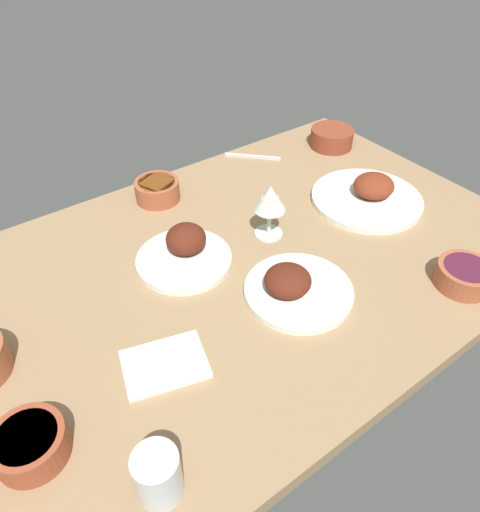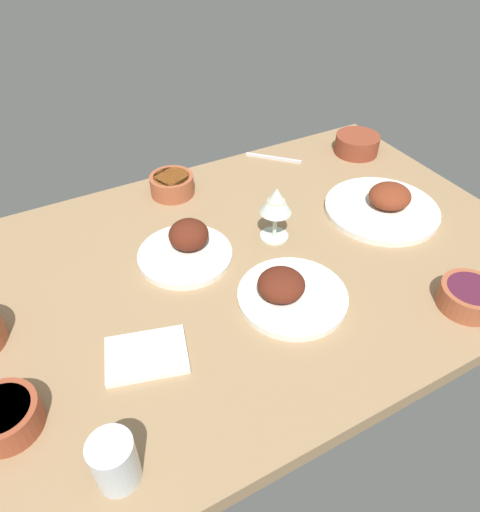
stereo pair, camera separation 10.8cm
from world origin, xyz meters
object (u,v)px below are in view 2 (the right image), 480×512
bowl_sauce (4,416)px  water_tumbler (114,462)px  wine_glass (276,203)px  bowl_soup (172,184)px  folded_napkin (147,355)px  plate_far_side (288,292)px  plate_near_viewer (187,246)px  bowl_onions (469,296)px  plate_center_main (384,205)px  bowl_cream (357,143)px  fork_loose (273,158)px

bowl_sauce → water_tumbler: water_tumbler is taller
bowl_sauce → wine_glass: 69.07cm
bowl_soup → folded_napkin: size_ratio=0.79×
plate_far_side → bowl_sauce: bearing=-177.3°
plate_near_viewer → bowl_sauce: plate_near_viewer is taller
bowl_soup → bowl_onions: (37.75, -68.73, -0.26)cm
bowl_sauce → folded_napkin: 25.06cm
plate_far_side → folded_napkin: plate_far_side is taller
plate_center_main → bowl_cream: plate_center_main is taller
bowl_soup → bowl_cream: (59.54, -5.77, 0.17)cm
bowl_onions → plate_far_side: bearing=148.8°
plate_far_side → bowl_sauce: size_ratio=2.02×
plate_far_side → bowl_cream: (53.60, 43.67, 1.06)cm
wine_glass → folded_napkin: (-40.22, -19.68, -9.33)cm
wine_glass → water_tumbler: bearing=-143.0°
water_tumbler → fork_loose: (71.55, 71.79, -4.27)cm
plate_near_viewer → bowl_cream: bearing=16.9°
plate_near_viewer → bowl_cream: size_ratio=1.63×
bowl_sauce → bowl_cream: bowl_cream is taller
bowl_sauce → folded_napkin: bearing=5.6°
plate_far_side → plate_center_main: 42.43cm
plate_center_main → bowl_cream: size_ratio=2.20×
bowl_soup → bowl_cream: size_ratio=0.89×
bowl_onions → fork_loose: size_ratio=0.69×
bowl_cream → wine_glass: (-44.95, -24.17, 6.77)cm
bowl_sauce → wine_glass: bearing=18.8°
bowl_onions → bowl_cream: 66.63cm
water_tumbler → fork_loose: size_ratio=0.53×
folded_napkin → fork_loose: size_ratio=0.87×
plate_center_main → bowl_sauce: 97.67cm
plate_near_viewer → bowl_sauce: 50.74cm
wine_glass → bowl_onions: bearing=-59.2°
plate_far_side → bowl_soup: 49.79cm
bowl_sauce → bowl_onions: bearing=-10.7°
bowl_cream → plate_near_viewer: bearing=-163.1°
bowl_cream → bowl_soup: bearing=174.5°
bowl_onions → bowl_soup: bearing=118.8°
bowl_soup → water_tumbler: bearing=-118.3°
bowl_onions → folded_napkin: bowl_onions is taller
wine_glass → water_tumbler: 64.78cm
plate_far_side → fork_loose: bearing=61.4°
fork_loose → plate_near_viewer: bearing=80.4°
folded_napkin → plate_center_main: bearing=12.2°
bowl_cream → plate_far_side: bearing=-140.8°
plate_center_main → bowl_sauce: plate_center_main is taller
wine_glass → fork_loose: wine_glass is taller
bowl_cream → water_tumbler: 115.28cm
bowl_onions → bowl_cream: bearing=70.9°
plate_center_main → water_tumbler: 89.51cm
wine_glass → fork_loose: bearing=58.7°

